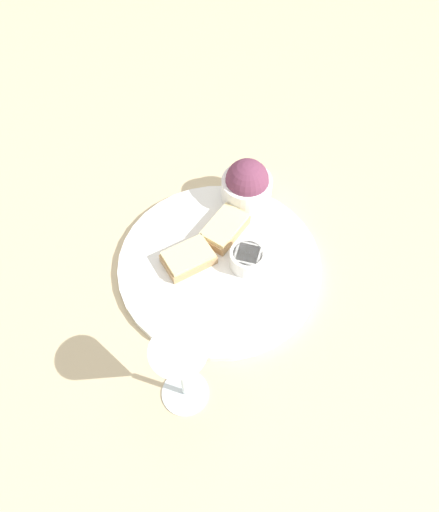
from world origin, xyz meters
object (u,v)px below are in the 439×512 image
(cheese_toast_far, at_px, (188,258))
(wine_glass, at_px, (181,365))
(sauce_ramekin, at_px, (248,258))
(salad_bowl, at_px, (247,185))
(cheese_toast_near, at_px, (224,228))

(cheese_toast_far, xyz_separation_m, wine_glass, (0.18, 0.14, 0.09))
(sauce_ramekin, relative_size, cheese_toast_far, 0.62)
(cheese_toast_far, bearing_deg, wine_glass, 38.72)
(salad_bowl, distance_m, cheese_toast_far, 0.18)
(salad_bowl, height_order, cheese_toast_near, salad_bowl)
(cheese_toast_far, relative_size, wine_glass, 0.62)
(sauce_ramekin, distance_m, wine_glass, 0.26)
(salad_bowl, relative_size, sauce_ramekin, 1.52)
(sauce_ramekin, distance_m, cheese_toast_near, 0.08)
(salad_bowl, xyz_separation_m, cheese_toast_far, (0.18, 0.01, -0.03))
(salad_bowl, height_order, cheese_toast_far, salad_bowl)
(cheese_toast_near, distance_m, cheese_toast_far, 0.09)
(salad_bowl, height_order, sauce_ramekin, salad_bowl)
(sauce_ramekin, relative_size, cheese_toast_near, 0.65)
(cheese_toast_near, bearing_deg, sauce_ramekin, 68.13)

